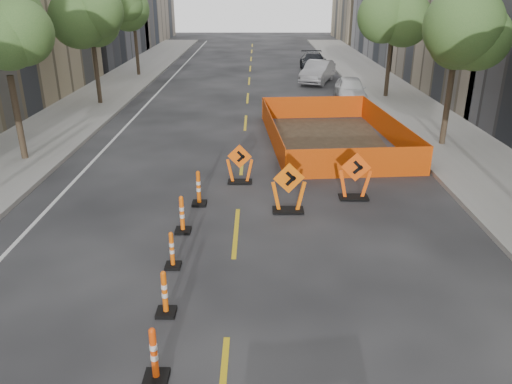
{
  "coord_description": "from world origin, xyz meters",
  "views": [
    {
      "loc": [
        0.58,
        -8.31,
        6.25
      ],
      "look_at": [
        0.55,
        4.23,
        1.1
      ],
      "focal_mm": 35.0,
      "sensor_mm": 36.0,
      "label": 1
    }
  ],
  "objects_px": {
    "channelizer_3": "(165,293)",
    "chevron_sign_left": "(240,164)",
    "parked_car_mid": "(318,72)",
    "parked_car_far": "(313,62)",
    "channelizer_5": "(182,214)",
    "channelizer_2": "(154,354)",
    "channelizer_6": "(199,188)",
    "parked_car_near": "(350,89)",
    "channelizer_4": "(172,250)",
    "chevron_sign_right": "(355,176)",
    "chevron_sign_center": "(289,187)"
  },
  "relations": [
    {
      "from": "chevron_sign_left",
      "to": "parked_car_near",
      "type": "distance_m",
      "value": 14.69
    },
    {
      "from": "channelizer_3",
      "to": "parked_car_near",
      "type": "xyz_separation_m",
      "value": [
        7.37,
        20.86,
        0.19
      ]
    },
    {
      "from": "channelizer_4",
      "to": "parked_car_far",
      "type": "relative_size",
      "value": 0.19
    },
    {
      "from": "channelizer_2",
      "to": "channelizer_4",
      "type": "distance_m",
      "value": 3.75
    },
    {
      "from": "channelizer_2",
      "to": "chevron_sign_right",
      "type": "relative_size",
      "value": 0.7
    },
    {
      "from": "chevron_sign_left",
      "to": "parked_car_far",
      "type": "height_order",
      "value": "parked_car_far"
    },
    {
      "from": "channelizer_4",
      "to": "channelizer_5",
      "type": "height_order",
      "value": "channelizer_5"
    },
    {
      "from": "chevron_sign_right",
      "to": "parked_car_far",
      "type": "bearing_deg",
      "value": 93.39
    },
    {
      "from": "channelizer_2",
      "to": "chevron_sign_left",
      "type": "relative_size",
      "value": 0.78
    },
    {
      "from": "channelizer_5",
      "to": "chevron_sign_left",
      "type": "bearing_deg",
      "value": 68.88
    },
    {
      "from": "channelizer_5",
      "to": "chevron_sign_left",
      "type": "height_order",
      "value": "chevron_sign_left"
    },
    {
      "from": "channelizer_5",
      "to": "parked_car_mid",
      "type": "distance_m",
      "value": 24.27
    },
    {
      "from": "channelizer_3",
      "to": "chevron_sign_center",
      "type": "relative_size",
      "value": 0.66
    },
    {
      "from": "channelizer_2",
      "to": "chevron_sign_left",
      "type": "bearing_deg",
      "value": 83.06
    },
    {
      "from": "channelizer_2",
      "to": "parked_car_near",
      "type": "height_order",
      "value": "parked_car_near"
    },
    {
      "from": "channelizer_4",
      "to": "channelizer_6",
      "type": "height_order",
      "value": "channelizer_6"
    },
    {
      "from": "channelizer_2",
      "to": "channelizer_6",
      "type": "xyz_separation_m",
      "value": [
        -0.07,
        7.47,
        0.02
      ]
    },
    {
      "from": "channelizer_2",
      "to": "parked_car_mid",
      "type": "relative_size",
      "value": 0.24
    },
    {
      "from": "chevron_sign_left",
      "to": "chevron_sign_center",
      "type": "bearing_deg",
      "value": -49.91
    },
    {
      "from": "channelizer_6",
      "to": "chevron_sign_left",
      "type": "xyz_separation_m",
      "value": [
        1.2,
        1.89,
        0.13
      ]
    },
    {
      "from": "channelizer_6",
      "to": "parked_car_near",
      "type": "xyz_separation_m",
      "value": [
        7.29,
        15.26,
        0.15
      ]
    },
    {
      "from": "chevron_sign_left",
      "to": "chevron_sign_center",
      "type": "xyz_separation_m",
      "value": [
        1.52,
        -2.39,
        0.09
      ]
    },
    {
      "from": "chevron_sign_left",
      "to": "parked_car_near",
      "type": "bearing_deg",
      "value": 73.14
    },
    {
      "from": "channelizer_4",
      "to": "channelizer_6",
      "type": "relative_size",
      "value": 0.84
    },
    {
      "from": "chevron_sign_left",
      "to": "parked_car_mid",
      "type": "distance_m",
      "value": 20.27
    },
    {
      "from": "chevron_sign_left",
      "to": "parked_car_far",
      "type": "relative_size",
      "value": 0.28
    },
    {
      "from": "chevron_sign_left",
      "to": "channelizer_5",
      "type": "bearing_deg",
      "value": -103.52
    },
    {
      "from": "parked_car_mid",
      "to": "chevron_sign_left",
      "type": "bearing_deg",
      "value": -83.54
    },
    {
      "from": "channelizer_4",
      "to": "chevron_sign_right",
      "type": "height_order",
      "value": "chevron_sign_right"
    },
    {
      "from": "channelizer_6",
      "to": "chevron_sign_right",
      "type": "distance_m",
      "value": 4.91
    },
    {
      "from": "chevron_sign_right",
      "to": "channelizer_5",
      "type": "bearing_deg",
      "value": -148.74
    },
    {
      "from": "channelizer_3",
      "to": "chevron_sign_left",
      "type": "xyz_separation_m",
      "value": [
        1.28,
        7.49,
        0.18
      ]
    },
    {
      "from": "channelizer_6",
      "to": "chevron_sign_left",
      "type": "bearing_deg",
      "value": 57.53
    },
    {
      "from": "chevron_sign_center",
      "to": "chevron_sign_left",
      "type": "bearing_deg",
      "value": 113.97
    },
    {
      "from": "channelizer_6",
      "to": "chevron_sign_center",
      "type": "relative_size",
      "value": 0.72
    },
    {
      "from": "chevron_sign_left",
      "to": "chevron_sign_center",
      "type": "relative_size",
      "value": 0.89
    },
    {
      "from": "channelizer_2",
      "to": "parked_car_far",
      "type": "bearing_deg",
      "value": 79.72
    },
    {
      "from": "parked_car_mid",
      "to": "parked_car_far",
      "type": "xyz_separation_m",
      "value": [
        0.23,
        5.31,
        -0.05
      ]
    },
    {
      "from": "chevron_sign_center",
      "to": "channelizer_2",
      "type": "bearing_deg",
      "value": -119.43
    },
    {
      "from": "chevron_sign_center",
      "to": "parked_car_mid",
      "type": "relative_size",
      "value": 0.34
    },
    {
      "from": "chevron_sign_center",
      "to": "parked_car_near",
      "type": "height_order",
      "value": "chevron_sign_center"
    },
    {
      "from": "channelizer_6",
      "to": "channelizer_5",
      "type": "bearing_deg",
      "value": -97.57
    },
    {
      "from": "channelizer_2",
      "to": "channelizer_5",
      "type": "distance_m",
      "value": 5.61
    },
    {
      "from": "parked_car_far",
      "to": "channelizer_2",
      "type": "bearing_deg",
      "value": -98.6
    },
    {
      "from": "chevron_sign_left",
      "to": "parked_car_far",
      "type": "distance_m",
      "value": 25.5
    },
    {
      "from": "chevron_sign_left",
      "to": "chevron_sign_right",
      "type": "height_order",
      "value": "chevron_sign_right"
    },
    {
      "from": "channelizer_2",
      "to": "parked_car_far",
      "type": "xyz_separation_m",
      "value": [
        6.23,
        34.35,
        0.17
      ]
    },
    {
      "from": "channelizer_3",
      "to": "parked_car_far",
      "type": "distance_m",
      "value": 33.1
    },
    {
      "from": "channelizer_2",
      "to": "channelizer_4",
      "type": "relative_size",
      "value": 1.14
    },
    {
      "from": "chevron_sign_right",
      "to": "chevron_sign_center",
      "type": "bearing_deg",
      "value": -148.57
    }
  ]
}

